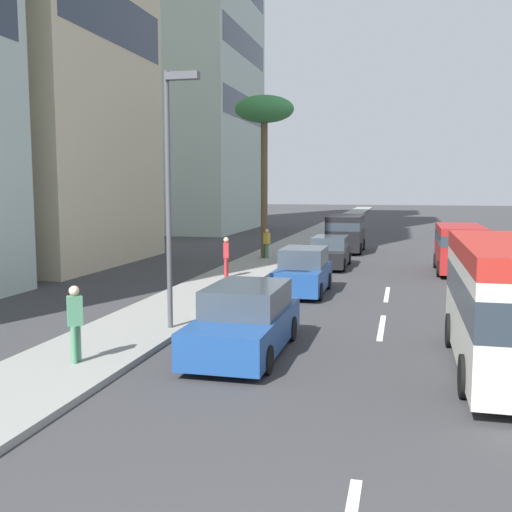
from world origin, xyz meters
name	(u,v)px	position (x,y,z in m)	size (l,w,h in m)	color
ground_plane	(393,256)	(31.50, 0.00, 0.00)	(198.00, 198.00, 0.00)	#38383A
sidewalk_right	(280,252)	(31.50, 6.68, 0.07)	(162.00, 2.85, 0.15)	gray
lane_stripe_mid	(382,327)	(13.35, 0.00, 0.01)	(3.20, 0.16, 0.01)	silver
lane_stripe_far	(387,294)	(18.82, 0.00, 0.01)	(3.20, 0.16, 0.01)	silver
van_lead	(460,246)	(25.39, -3.09, 1.28)	(5.06, 2.12, 2.22)	#A51E1E
minibus_second	(509,301)	(9.75, -2.78, 1.57)	(6.58, 2.27, 2.85)	silver
van_third	(346,231)	(33.19, 2.90, 1.30)	(4.76, 2.16, 2.26)	black
car_fourth	(245,321)	(9.88, 3.12, 0.78)	(4.73, 1.94, 1.65)	#1E478C
car_fifth	(303,272)	(18.29, 3.10, 0.81)	(4.07, 1.80, 1.72)	#1E478C
car_sixth	(330,253)	(25.98, 3.02, 0.73)	(4.51, 1.87, 1.53)	black
pedestrian_near_lamp	(267,242)	(27.68, 6.63, 1.02)	(0.36, 0.39, 1.59)	#4C8C66
pedestrian_mid_block	(226,255)	(20.57, 6.80, 1.10)	(0.36, 0.29, 1.72)	red
pedestrian_by_tree	(75,320)	(7.71, 6.42, 1.10)	(0.37, 0.39, 1.72)	#4C8C66
palm_tree	(264,114)	(27.91, 6.84, 7.84)	(3.17, 3.17, 8.68)	brown
street_lamp	(172,172)	(11.32, 5.54, 4.40)	(0.24, 0.97, 6.90)	#4C4C51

